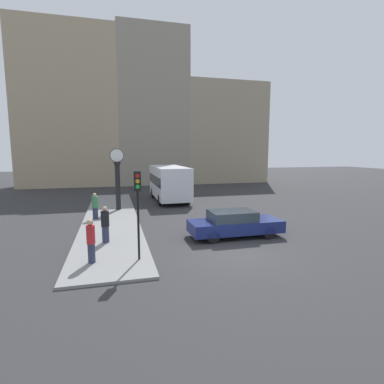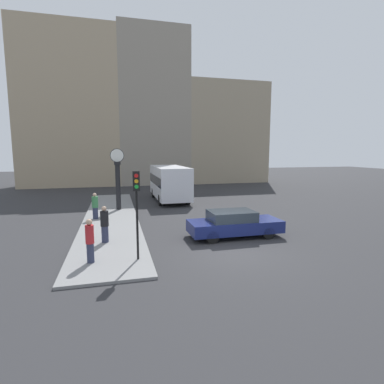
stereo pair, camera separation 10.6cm
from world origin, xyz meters
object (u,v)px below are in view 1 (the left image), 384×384
Objects in this scene: sedan_car at (234,224)px; bus_distant at (169,181)px; traffic_light_near at (138,197)px; street_clock at (118,180)px; pedestrian_red_top at (91,241)px; pedestrian_black_jacket at (105,224)px; pedestrian_green_hoodie at (95,206)px.

sedan_car is 12.11m from bus_distant.
street_clock is (-0.60, 10.74, -0.37)m from traffic_light_near.
street_clock is 2.60× the size of pedestrian_red_top.
street_clock is 2.58× the size of pedestrian_black_jacket.
street_clock reaches higher than pedestrian_black_jacket.
pedestrian_black_jacket is (-1.33, 2.65, -1.66)m from traffic_light_near.
bus_distant is 14.85m from traffic_light_near.
sedan_car is at bearing -84.38° from bus_distant.
pedestrian_green_hoodie is at bearing 98.03° from pedestrian_black_jacket.
bus_distant reaches higher than pedestrian_green_hoodie.
traffic_light_near is 2.12× the size of pedestrian_green_hoodie.
traffic_light_near is at bearing -155.21° from sedan_car.
pedestrian_red_top is 0.99× the size of pedestrian_black_jacket.
pedestrian_red_top is 7.79m from pedestrian_green_hoodie.
street_clock reaches higher than pedestrian_green_hoodie.
pedestrian_red_top reaches higher than sedan_car.
traffic_light_near reaches higher than bus_distant.
sedan_car is 10.24m from street_clock.
bus_distant is at bearing 75.02° from traffic_light_near.
pedestrian_red_top is at bearing -111.57° from bus_distant.
pedestrian_red_top is at bearing -100.24° from pedestrian_black_jacket.
traffic_light_near is 3.40m from pedestrian_black_jacket.
street_clock is at bearing 83.63° from pedestrian_red_top.
pedestrian_red_top is (-1.79, 0.10, -1.64)m from traffic_light_near.
sedan_car is 7.16m from pedestrian_red_top.
pedestrian_black_jacket is at bearing 79.76° from pedestrian_red_top.
sedan_car is 6.36m from pedestrian_black_jacket.
sedan_car is 2.76× the size of pedestrian_red_top.
pedestrian_green_hoodie is (-0.74, 5.23, -0.04)m from pedestrian_black_jacket.
street_clock is at bearing 62.84° from pedestrian_green_hoodie.
pedestrian_black_jacket is at bearing -95.13° from street_clock.
traffic_light_near is 0.79× the size of street_clock.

